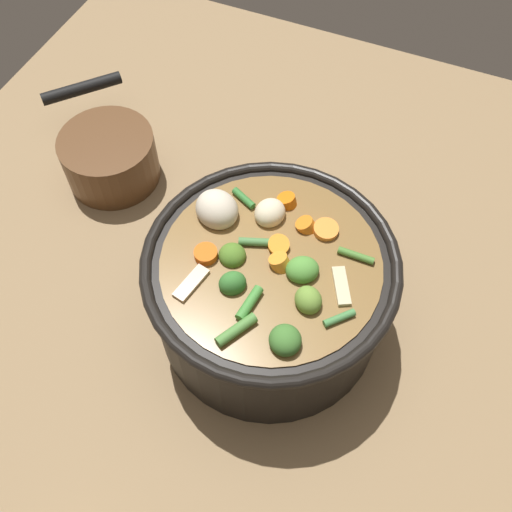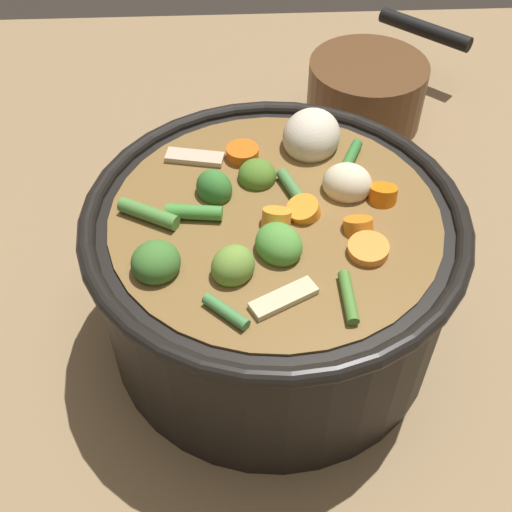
# 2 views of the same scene
# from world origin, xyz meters

# --- Properties ---
(ground_plane) EXTENTS (1.10, 1.10, 0.00)m
(ground_plane) POSITION_xyz_m (0.00, 0.00, 0.00)
(ground_plane) COLOR #8C704C
(cooking_pot) EXTENTS (0.27, 0.27, 0.16)m
(cooking_pot) POSITION_xyz_m (-0.00, -0.00, 0.07)
(cooking_pot) COLOR black
(cooking_pot) RESTS_ON ground_plane
(small_saucepan) EXTENTS (0.20, 0.20, 0.07)m
(small_saucepan) POSITION_xyz_m (-0.13, -0.29, 0.04)
(small_saucepan) COLOR brown
(small_saucepan) RESTS_ON ground_plane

